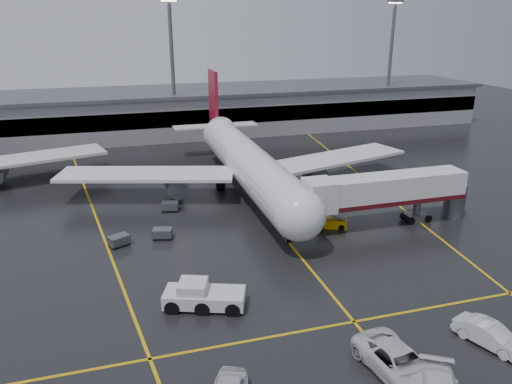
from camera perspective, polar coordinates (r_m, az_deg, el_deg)
name	(u,v)px	position (r m, az deg, el deg)	size (l,w,h in m)	color
ground	(267,217)	(57.79, 1.34, -2.91)	(220.00, 220.00, 0.00)	black
apron_line_centre	(267,217)	(57.78, 1.34, -2.90)	(0.25, 90.00, 0.02)	gold
apron_line_stop	(354,322)	(39.85, 11.32, -14.56)	(60.00, 0.25, 0.02)	gold
apron_line_left	(91,205)	(64.81, -18.59, -1.41)	(0.25, 70.00, 0.02)	gold
apron_line_right	(364,178)	(73.27, 12.45, 1.57)	(0.25, 70.00, 0.02)	gold
terminal	(196,110)	(101.66, -6.98, 9.39)	(122.00, 19.00, 8.60)	gray
light_mast_mid	(172,62)	(93.81, -9.71, 14.67)	(3.00, 1.20, 25.45)	#595B60
light_mast_right	(391,57)	(108.85, 15.36, 14.92)	(3.00, 1.20, 25.45)	#595B60
main_airliner	(246,161)	(65.19, -1.22, 3.66)	(48.80, 45.60, 14.10)	silver
jet_bridge	(387,192)	(56.01, 14.94, -0.04)	(19.90, 3.40, 6.05)	silver
pushback_tractor	(202,296)	(40.67, -6.27, -11.96)	(6.97, 4.67, 2.31)	silver
belt_loader	(331,223)	(55.51, 8.76, -3.54)	(3.61, 2.64, 2.11)	#E6A702
service_van_a	(400,363)	(34.97, 16.34, -18.55)	(3.25, 7.04, 1.96)	silver
service_van_c	(490,335)	(39.97, 25.55, -14.76)	(1.78, 5.10, 1.68)	silver
baggage_cart_a	(162,233)	(53.00, -10.82, -4.70)	(2.25, 1.74, 1.12)	#595B60
baggage_cart_b	(119,240)	(52.40, -15.63, -5.40)	(2.37, 2.06, 1.12)	#595B60
baggage_cart_c	(170,206)	(60.25, -9.98, -1.61)	(2.25, 1.73, 1.12)	#595B60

